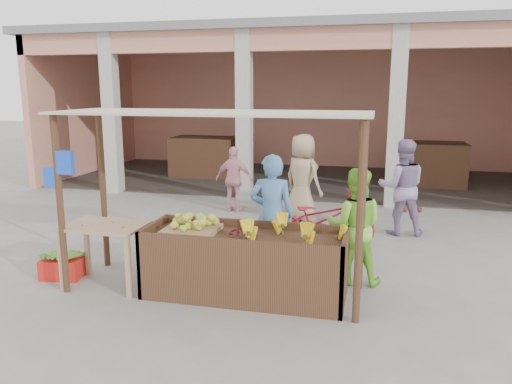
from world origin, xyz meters
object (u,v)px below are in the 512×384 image
(side_table, at_px, (105,235))
(red_crate, at_px, (63,268))
(motorcycle, at_px, (319,218))
(fruit_stall, at_px, (245,266))
(vendor_blue, at_px, (272,211))
(vendor_green, at_px, (355,223))

(side_table, bearing_deg, red_crate, 173.10)
(red_crate, xyz_separation_m, motorcycle, (3.42, 2.22, 0.37))
(fruit_stall, xyz_separation_m, vendor_blue, (0.18, 0.84, 0.54))
(side_table, distance_m, motorcycle, 3.53)
(fruit_stall, height_order, motorcycle, motorcycle)
(fruit_stall, relative_size, motorcycle, 1.32)
(vendor_blue, bearing_deg, red_crate, 11.61)
(side_table, distance_m, red_crate, 0.98)
(vendor_blue, bearing_deg, fruit_stall, 73.24)
(red_crate, height_order, vendor_green, vendor_green)
(fruit_stall, relative_size, side_table, 2.38)
(fruit_stall, distance_m, motorcycle, 2.33)
(red_crate, height_order, motorcycle, motorcycle)
(side_table, bearing_deg, fruit_stall, 5.21)
(red_crate, bearing_deg, fruit_stall, -7.88)
(vendor_blue, xyz_separation_m, vendor_green, (1.17, -0.04, -0.09))
(side_table, height_order, red_crate, side_table)
(red_crate, distance_m, vendor_green, 4.20)
(vendor_green, bearing_deg, vendor_blue, -3.14)
(side_table, xyz_separation_m, vendor_blue, (2.11, 0.96, 0.22))
(vendor_green, height_order, motorcycle, vendor_green)
(side_table, bearing_deg, vendor_green, 17.31)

